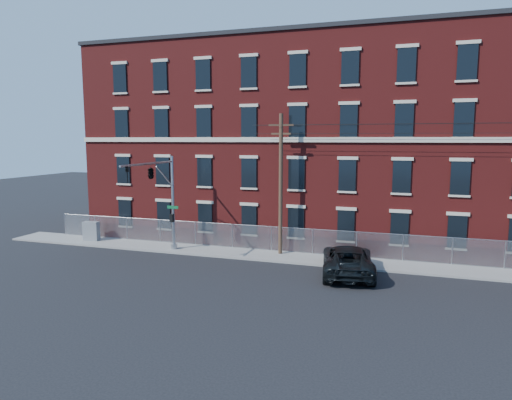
{
  "coord_description": "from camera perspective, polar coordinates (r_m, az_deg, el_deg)",
  "views": [
    {
      "loc": [
        10.12,
        -25.4,
        8.36
      ],
      "look_at": [
        0.67,
        4.0,
        4.18
      ],
      "focal_mm": 31.77,
      "sensor_mm": 36.0,
      "label": 1
    }
  ],
  "objects": [
    {
      "name": "traffic_signal_mast",
      "position": [
        32.08,
        -12.44,
        2.2
      ],
      "size": [
        0.9,
        6.75,
        7.0
      ],
      "color": "#9EA0A5",
      "rests_on": "ground"
    },
    {
      "name": "utility_pole_near",
      "position": [
        32.19,
        3.13,
        2.3
      ],
      "size": [
        1.8,
        0.28,
        10.0
      ],
      "color": "#4E3827",
      "rests_on": "ground"
    },
    {
      "name": "sidewalk",
      "position": [
        31.57,
        20.79,
        -8.06
      ],
      "size": [
        65.0,
        3.0,
        0.12
      ],
      "primitive_type": "cube",
      "color": "gray",
      "rests_on": "ground"
    },
    {
      "name": "pickup_truck",
      "position": [
        28.92,
        11.48,
        -7.39
      ],
      "size": [
        3.95,
        6.9,
        1.81
      ],
      "primitive_type": "imported",
      "rotation": [
        0.0,
        0.0,
        3.29
      ],
      "color": "black",
      "rests_on": "ground"
    },
    {
      "name": "ground",
      "position": [
        28.59,
        -3.78,
        -9.32
      ],
      "size": [
        140.0,
        140.0,
        0.0
      ],
      "primitive_type": "plane",
      "color": "black",
      "rests_on": "ground"
    },
    {
      "name": "chain_link_fence",
      "position": [
        32.59,
        20.76,
        -5.76
      ],
      "size": [
        59.06,
        0.06,
        1.85
      ],
      "color": "#A5A8AD",
      "rests_on": "ground"
    },
    {
      "name": "mill_building",
      "position": [
        39.38,
        20.71,
        6.9
      ],
      "size": [
        55.3,
        14.32,
        16.3
      ],
      "color": "maroon",
      "rests_on": "ground"
    },
    {
      "name": "utility_cabinet",
      "position": [
        39.44,
        -20.03,
        -3.69
      ],
      "size": [
        1.32,
        0.81,
        1.54
      ],
      "primitive_type": "cube",
      "rotation": [
        0.0,
        0.0,
        0.16
      ],
      "color": "slate",
      "rests_on": "sidewalk"
    }
  ]
}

